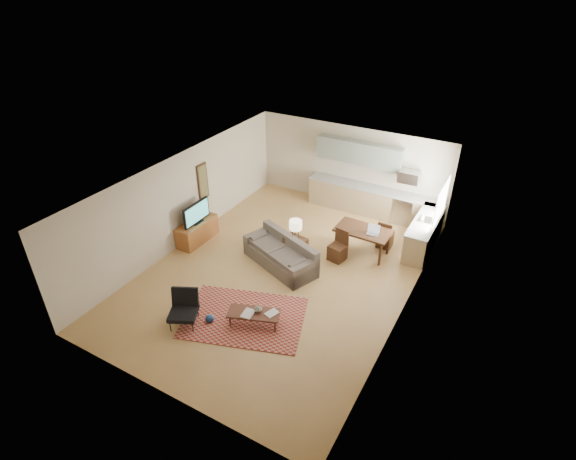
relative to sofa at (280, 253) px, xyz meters
The scene contains 25 objects.
room 1.00m from the sofa, 48.46° to the right, with size 9.00×9.00×9.00m.
kitchen_counter_back 4.10m from the sofa, 74.28° to the left, with size 4.26×0.64×0.92m, color tan, non-canonical shape.
kitchen_counter_right 4.18m from the sofa, 41.34° to the left, with size 0.64×2.26×0.92m, color tan, non-canonical shape.
kitchen_range 4.52m from the sofa, 60.73° to the left, with size 0.62×0.62×0.90m, color #A5A8AD.
kitchen_microwave 4.68m from the sofa, 60.85° to the left, with size 0.62×0.40×0.35m, color #A5A8AD.
upper_cabinets 4.41m from the sofa, 82.90° to the left, with size 2.80×0.34×0.70m, color gray.
window_right 4.56m from the sofa, 38.77° to the left, with size 0.02×1.40×1.05m, color white.
wall_art_left 3.28m from the sofa, 167.54° to the left, with size 0.06×0.42×1.10m, color olive, non-canonical shape.
triptych 4.44m from the sofa, 88.51° to the left, with size 1.70×0.04×0.50m, color beige, non-canonical shape.
rug 2.28m from the sofa, 81.68° to the right, with size 2.74×1.90×0.02m, color maroon.
sofa is the anchor object (origin of this frame).
coffee_table 2.39m from the sofa, 74.33° to the right, with size 1.18×0.47×0.36m, color #442116, non-canonical shape.
book_a 2.46m from the sofa, 79.70° to the right, with size 0.28×0.36×0.03m, color maroon.
book_b 2.28m from the sofa, 66.27° to the right, with size 0.30×0.35×0.02m, color navy.
vase 2.33m from the sofa, 72.12° to the right, with size 0.20×0.20×0.18m, color black.
armchair 3.15m from the sofa, 103.75° to the right, with size 0.71×0.71×0.81m, color black, non-canonical shape.
tv_credenza 2.76m from the sofa, behind, with size 0.53×1.37×0.63m, color brown, non-canonical shape.
tv 2.76m from the sofa, behind, with size 0.11×1.05×0.63m, color black, non-canonical shape.
console_table 0.49m from the sofa, 61.31° to the left, with size 0.60×0.40×0.70m, color #321C0F, non-canonical shape.
table_lamp 0.76m from the sofa, 61.31° to the left, with size 0.34×0.34×0.56m, color beige, non-canonical shape.
dining_table 2.38m from the sofa, 44.10° to the left, with size 1.51×0.86×0.76m, color #321C0F, non-canonical shape.
dining_chair_near 1.60m from the sofa, 39.23° to the left, with size 0.42×0.44×0.88m, color #321C0F, non-canonical shape.
dining_chair_far 3.16m from the sofa, 46.56° to the left, with size 0.41×0.43×0.86m, color #321C0F, non-canonical shape.
laptop 2.59m from the sofa, 37.72° to the left, with size 0.32×0.24×0.24m, color #A5A8AD, non-canonical shape.
soap_bottle 4.10m from the sofa, 41.45° to the left, with size 0.10×0.10×0.19m, color beige.
Camera 1 is at (4.86, -8.37, 7.20)m, focal length 28.00 mm.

